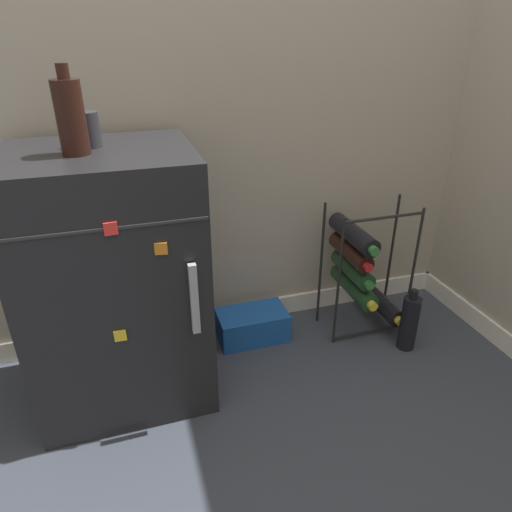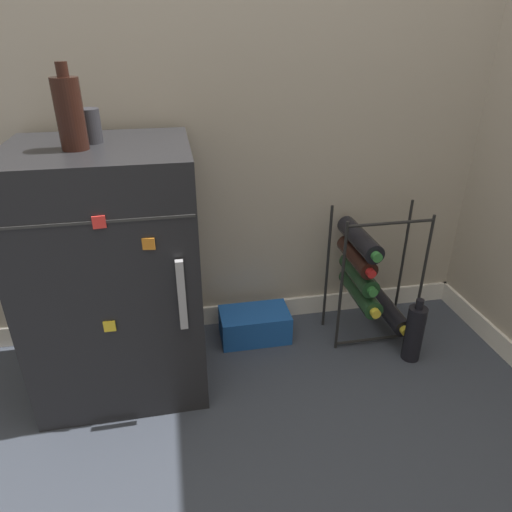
{
  "view_description": "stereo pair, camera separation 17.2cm",
  "coord_description": "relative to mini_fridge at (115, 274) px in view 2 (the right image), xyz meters",
  "views": [
    {
      "loc": [
        -0.48,
        -1.02,
        1.23
      ],
      "look_at": [
        -0.02,
        0.45,
        0.45
      ],
      "focal_mm": 32.0,
      "sensor_mm": 36.0,
      "label": 1
    },
    {
      "loc": [
        -0.31,
        -1.06,
        1.23
      ],
      "look_at": [
        -0.02,
        0.45,
        0.45
      ],
      "focal_mm": 32.0,
      "sensor_mm": 36.0,
      "label": 2
    }
  ],
  "objects": [
    {
      "name": "soda_box",
      "position": [
        0.53,
        0.14,
        -0.38
      ],
      "size": [
        0.3,
        0.17,
        0.13
      ],
      "color": "#194C9E",
      "rests_on": "ground_plane"
    },
    {
      "name": "mini_fridge",
      "position": [
        0.0,
        0.0,
        0.0
      ],
      "size": [
        0.58,
        0.52,
        0.9
      ],
      "color": "black",
      "rests_on": "ground_plane"
    },
    {
      "name": "wall_back",
      "position": [
        0.53,
        0.32,
        0.79
      ],
      "size": [
        6.97,
        0.07,
        2.5
      ],
      "color": "#9E9384",
      "rests_on": "ground_plane"
    },
    {
      "name": "fridge_top_cup",
      "position": [
        -0.01,
        0.05,
        0.5
      ],
      "size": [
        0.07,
        0.07,
        0.1
      ],
      "color": "#28282D",
      "rests_on": "mini_fridge"
    },
    {
      "name": "ground_plane",
      "position": [
        0.53,
        -0.41,
        -0.45
      ],
      "size": [
        14.0,
        14.0,
        0.0
      ],
      "primitive_type": "plane",
      "color": "#333842"
    },
    {
      "name": "loose_bottle_floor",
      "position": [
        1.13,
        -0.12,
        -0.32
      ],
      "size": [
        0.07,
        0.07,
        0.28
      ],
      "color": "black",
      "rests_on": "ground_plane"
    },
    {
      "name": "fridge_top_bottle",
      "position": [
        -0.05,
        -0.04,
        0.55
      ],
      "size": [
        0.08,
        0.08,
        0.24
      ],
      "color": "black",
      "rests_on": "mini_fridge"
    },
    {
      "name": "wine_rack",
      "position": [
        0.99,
        0.08,
        -0.16
      ],
      "size": [
        0.36,
        0.33,
        0.58
      ],
      "color": "black",
      "rests_on": "ground_plane"
    }
  ]
}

